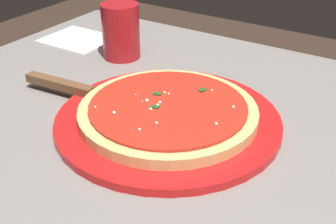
{
  "coord_description": "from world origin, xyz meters",
  "views": [
    {
      "loc": [
        0.27,
        -0.5,
        1.07
      ],
      "look_at": [
        -0.03,
        -0.03,
        0.74
      ],
      "focal_mm": 47.36,
      "sensor_mm": 36.0,
      "label": 1
    }
  ],
  "objects": [
    {
      "name": "restaurant_table",
      "position": [
        0.0,
        0.0,
        0.58
      ],
      "size": [
        0.99,
        0.7,
        0.72
      ],
      "color": "black",
      "rests_on": "ground_plane"
    },
    {
      "name": "serving_plate",
      "position": [
        -0.03,
        -0.03,
        0.73
      ],
      "size": [
        0.33,
        0.33,
        0.01
      ],
      "primitive_type": "cylinder",
      "color": "red",
      "rests_on": "restaurant_table"
    },
    {
      "name": "pizza",
      "position": [
        -0.03,
        -0.03,
        0.75
      ],
      "size": [
        0.26,
        0.26,
        0.02
      ],
      "color": "#DBB26B",
      "rests_on": "serving_plate"
    },
    {
      "name": "pizza_server",
      "position": [
        -0.19,
        -0.04,
        0.74
      ],
      "size": [
        0.22,
        0.08,
        0.01
      ],
      "color": "silver",
      "rests_on": "serving_plate"
    },
    {
      "name": "cup_tall_drink",
      "position": [
        -0.25,
        0.14,
        0.78
      ],
      "size": [
        0.07,
        0.07,
        0.11
      ],
      "primitive_type": "cylinder",
      "color": "#B2191E",
      "rests_on": "restaurant_table"
    },
    {
      "name": "napkin_folded_right",
      "position": [
        -0.39,
        0.16,
        0.73
      ],
      "size": [
        0.14,
        0.12,
        0.0
      ],
      "primitive_type": "cube",
      "rotation": [
        0.0,
        0.0,
        -0.01
      ],
      "color": "white",
      "rests_on": "restaurant_table"
    }
  ]
}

